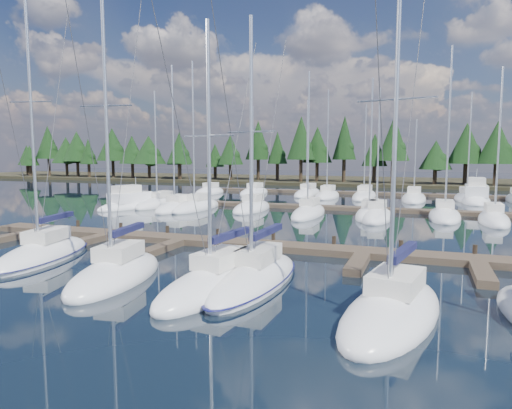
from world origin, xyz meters
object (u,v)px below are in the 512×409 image
at_px(main_dock, 265,248).
at_px(front_sailboat_2, 116,274).
at_px(front_sailboat_4, 255,279).
at_px(motor_yacht_right, 476,198).
at_px(front_sailboat_1, 44,254).
at_px(front_sailboat_5, 392,312).
at_px(front_sailboat_3, 216,283).
at_px(motor_yacht_left, 130,204).

height_order(main_dock, front_sailboat_2, front_sailboat_2).
relative_size(front_sailboat_4, motor_yacht_right, 1.22).
bearing_deg(front_sailboat_1, front_sailboat_5, -8.88).
relative_size(front_sailboat_1, front_sailboat_3, 1.30).
relative_size(main_dock, front_sailboat_3, 3.58).
bearing_deg(main_dock, front_sailboat_2, -116.98).
relative_size(front_sailboat_4, front_sailboat_5, 0.89).
bearing_deg(motor_yacht_right, front_sailboat_1, -121.50).
distance_m(front_sailboat_4, motor_yacht_right, 45.75).
distance_m(main_dock, front_sailboat_3, 8.52).
xyz_separation_m(front_sailboat_1, front_sailboat_2, (6.68, -2.20, -0.00)).
bearing_deg(front_sailboat_3, motor_yacht_left, 132.08).
xyz_separation_m(front_sailboat_4, motor_yacht_right, (13.26, 43.78, 0.27)).
relative_size(front_sailboat_2, motor_yacht_right, 1.43).
distance_m(front_sailboat_2, front_sailboat_3, 5.12).
distance_m(front_sailboat_1, front_sailboat_3, 11.95).
xyz_separation_m(front_sailboat_2, front_sailboat_5, (12.73, -0.83, -0.01)).
height_order(front_sailboat_1, front_sailboat_5, front_sailboat_1).
relative_size(main_dock, front_sailboat_2, 2.97).
bearing_deg(front_sailboat_3, motor_yacht_right, 71.99).
bearing_deg(front_sailboat_3, front_sailboat_1, 170.84).
height_order(front_sailboat_1, front_sailboat_4, front_sailboat_1).
xyz_separation_m(front_sailboat_4, motor_yacht_left, (-23.63, 23.34, 0.19)).
relative_size(front_sailboat_1, motor_yacht_left, 1.81).
bearing_deg(motor_yacht_right, motor_yacht_left, -151.02).
bearing_deg(front_sailboat_3, front_sailboat_4, 42.95).
xyz_separation_m(front_sailboat_1, front_sailboat_4, (13.19, -0.61, -0.02)).
relative_size(front_sailboat_2, front_sailboat_4, 1.17).
bearing_deg(front_sailboat_5, front_sailboat_2, 176.28).
xyz_separation_m(front_sailboat_2, motor_yacht_right, (19.77, 45.38, 0.25)).
relative_size(main_dock, front_sailboat_4, 3.48).
height_order(front_sailboat_5, motor_yacht_right, front_sailboat_5).
bearing_deg(main_dock, motor_yacht_right, 67.32).
relative_size(motor_yacht_left, motor_yacht_right, 0.86).
distance_m(front_sailboat_4, motor_yacht_left, 33.22).
bearing_deg(front_sailboat_1, front_sailboat_2, -18.26).
xyz_separation_m(front_sailboat_3, motor_yacht_right, (14.65, 45.07, 0.27)).
distance_m(front_sailboat_5, motor_yacht_left, 39.44).
bearing_deg(front_sailboat_5, motor_yacht_right, 81.34).
distance_m(front_sailboat_3, motor_yacht_right, 47.40).
height_order(main_dock, front_sailboat_3, front_sailboat_3).
distance_m(front_sailboat_1, motor_yacht_left, 25.02).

